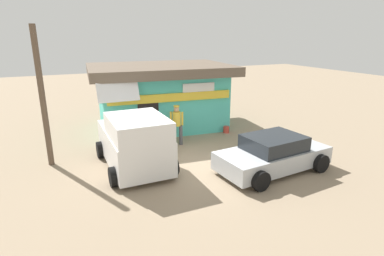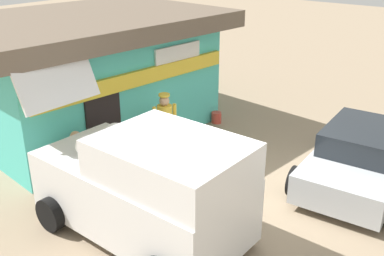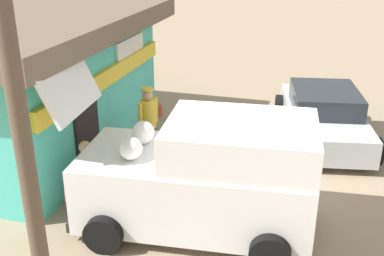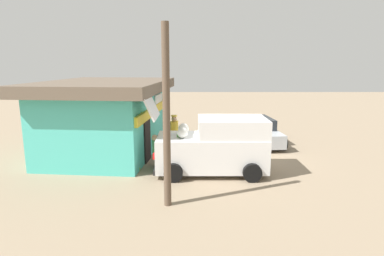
{
  "view_description": "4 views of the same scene",
  "coord_description": "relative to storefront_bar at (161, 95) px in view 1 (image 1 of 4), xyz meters",
  "views": [
    {
      "loc": [
        -4.37,
        -9.54,
        4.54
      ],
      "look_at": [
        0.51,
        1.15,
        0.98
      ],
      "focal_mm": 29.08,
      "sensor_mm": 36.0,
      "label": 1
    },
    {
      "loc": [
        -6.65,
        -4.19,
        4.86
      ],
      "look_at": [
        0.24,
        1.36,
        1.11
      ],
      "focal_mm": 41.93,
      "sensor_mm": 36.0,
      "label": 2
    },
    {
      "loc": [
        -8.74,
        -0.48,
        4.7
      ],
      "look_at": [
        -0.5,
        1.07,
        1.19
      ],
      "focal_mm": 43.81,
      "sensor_mm": 36.0,
      "label": 3
    },
    {
      "loc": [
        -12.93,
        1.41,
        3.86
      ],
      "look_at": [
        0.61,
        1.41,
        1.09
      ],
      "focal_mm": 29.91,
      "sensor_mm": 36.0,
      "label": 4
    }
  ],
  "objects": [
    {
      "name": "ground_plane",
      "position": [
        -0.57,
        -5.05,
        -1.63
      ],
      "size": [
        60.0,
        60.0,
        0.0
      ],
      "primitive_type": "plane",
      "color": "gray"
    },
    {
      "name": "storefront_bar",
      "position": [
        0.0,
        0.0,
        0.0
      ],
      "size": [
        7.17,
        5.46,
        3.11
      ],
      "color": "#4CC6B7",
      "rests_on": "ground_plane"
    },
    {
      "name": "delivery_van",
      "position": [
        -2.53,
        -4.47,
        -0.65
      ],
      "size": [
        2.2,
        4.28,
        2.98
      ],
      "color": "white",
      "rests_on": "ground_plane"
    },
    {
      "name": "parked_sedan",
      "position": [
        1.71,
        -6.71,
        -1.04
      ],
      "size": [
        4.09,
        2.36,
        1.26
      ],
      "color": "#B2B7BC",
      "rests_on": "ground_plane"
    },
    {
      "name": "vendor_standing",
      "position": [
        -0.31,
        -2.89,
        -0.65
      ],
      "size": [
        0.52,
        0.46,
        1.71
      ],
      "color": "#4C4C51",
      "rests_on": "ground_plane"
    },
    {
      "name": "customer_bending",
      "position": [
        -2.09,
        -2.58,
        -0.8
      ],
      "size": [
        0.74,
        0.75,
        1.32
      ],
      "color": "navy",
      "rests_on": "ground_plane"
    },
    {
      "name": "unloaded_banana_pile",
      "position": [
        -2.55,
        -1.34,
        -1.44
      ],
      "size": [
        0.77,
        0.85,
        0.43
      ],
      "color": "silver",
      "rests_on": "ground_plane"
    },
    {
      "name": "paint_bucket",
      "position": [
        2.46,
        -2.34,
        -1.47
      ],
      "size": [
        0.28,
        0.28,
        0.31
      ],
      "primitive_type": "cylinder",
      "color": "#BF3F33",
      "rests_on": "ground_plane"
    },
    {
      "name": "utility_pole",
      "position": [
        -5.26,
        -2.97,
        0.8
      ],
      "size": [
        0.2,
        0.2,
        4.86
      ],
      "primitive_type": "cylinder",
      "color": "brown",
      "rests_on": "ground_plane"
    }
  ]
}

